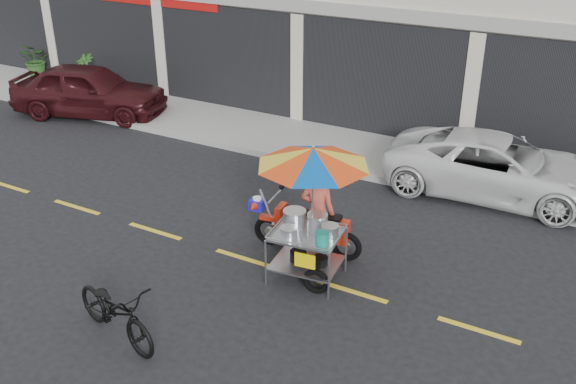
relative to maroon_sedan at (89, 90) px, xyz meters
The scene contains 9 objects.
ground 10.76m from the maroon_sedan, 23.69° to the right, with size 90.00×90.00×0.00m, color black.
sidewalk 9.93m from the maroon_sedan, ahead, with size 45.00×3.00×0.15m, color gray.
centerline 10.76m from the maroon_sedan, 23.69° to the right, with size 42.00×0.10×0.01m, color gold.
maroon_sedan is the anchor object (origin of this frame).
white_pickup 10.95m from the maroon_sedan, ahead, with size 2.07×4.48×1.24m, color silver.
plant_tall 4.41m from the maroon_sedan, 156.81° to the left, with size 0.96×0.83×1.07m, color #264C1C.
plant_short 2.18m from the maroon_sedan, 137.32° to the left, with size 0.59×0.59×1.06m, color #264C1C.
near_bicycle 10.17m from the maroon_sedan, 43.32° to the right, with size 0.61×1.75×0.92m, color black.
food_vendor_rig 9.83m from the maroon_sedan, 24.10° to the right, with size 2.47×1.97×2.32m.
Camera 1 is at (3.24, -7.88, 5.85)m, focal length 40.00 mm.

